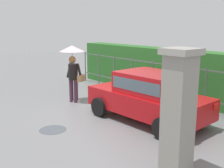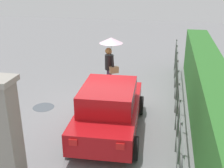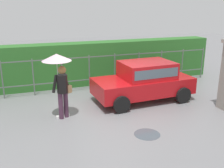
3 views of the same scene
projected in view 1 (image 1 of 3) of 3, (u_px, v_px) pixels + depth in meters
ground_plane at (103, 113)px, 9.05m from camera, size 40.00×40.00×0.00m
car at (149, 95)px, 8.13m from camera, size 3.80×2.00×1.48m
pedestrian at (73, 61)px, 10.04m from camera, size 0.91×0.91×2.10m
gate_pillar at (178, 111)px, 5.16m from camera, size 0.60×0.60×2.42m
fence_section at (164, 80)px, 10.12m from camera, size 10.35×0.05×1.50m
hedge_row at (179, 74)px, 10.66m from camera, size 11.30×0.90×1.90m
puddle_near at (53, 130)px, 7.56m from camera, size 0.75×0.75×0.00m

